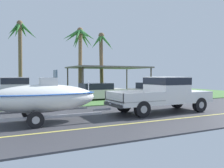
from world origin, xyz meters
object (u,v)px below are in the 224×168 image
Objects in this scene: palm_tree_mid at (20,39)px; boat_on_trailer at (43,98)px; pickup_truck_towing at (166,92)px; palm_tree_near_right at (101,50)px; parked_sedan_near at (155,90)px; parked_sedan_far at (98,92)px; carport_awning at (108,68)px; palm_tree_near_left at (80,43)px; parked_pickup_background at (14,90)px.

boat_on_trailer is at bearing -91.44° from palm_tree_mid.
palm_tree_near_right is (2.44, 14.37, 3.87)m from pickup_truck_towing.
palm_tree_mid is at bearing 114.75° from pickup_truck_towing.
pickup_truck_towing reaches higher than parked_sedan_near.
parked_sedan_far is 0.63× the size of palm_tree_near_right.
palm_tree_near_right is (0.51, 2.90, 2.17)m from carport_awning.
boat_on_trailer is 17.43m from palm_tree_near_right.
carport_awning is 8.91m from palm_tree_mid.
pickup_truck_towing is 11.67m from palm_tree_near_left.
parked_sedan_near is 5.19m from parked_sedan_far.
parked_sedan_near is at bearing 31.47° from boat_on_trailer.
pickup_truck_towing is 0.86× the size of palm_tree_near_right.
parked_sedan_far is at bearing -49.07° from palm_tree_mid.
boat_on_trailer is at bearing -116.03° from palm_tree_near_left.
pickup_truck_towing is 15.08m from palm_tree_near_right.
parked_sedan_near is (4.19, 6.62, -0.39)m from pickup_truck_towing.
pickup_truck_towing is at bearing -82.88° from parked_sedan_far.
parked_sedan_near is at bearing 3.51° from parked_pickup_background.
boat_on_trailer reaches higher than pickup_truck_towing.
boat_on_trailer is (-6.62, -0.00, -0.03)m from pickup_truck_towing.
boat_on_trailer is 9.38m from parked_sedan_far.
pickup_truck_towing is 15.63m from palm_tree_mid.
pickup_truck_towing is 7.52m from parked_sedan_far.
boat_on_trailer is 12.77m from palm_tree_near_left.
parked_pickup_background is at bearing -176.49° from parked_sedan_near.
palm_tree_near_right reaches higher than palm_tree_near_left.
palm_tree_mid is (-8.72, -0.75, 0.54)m from palm_tree_near_right.
parked_pickup_background is 13.55m from palm_tree_near_right.
boat_on_trailer is 5.96m from parked_pickup_background.
palm_tree_near_right is (3.37, 6.92, 4.27)m from parked_sedan_far.
carport_awning is at bearing -100.00° from palm_tree_near_right.
parked_sedan_near is 9.02m from palm_tree_near_right.
carport_awning is (2.86, 4.02, 2.10)m from parked_sedan_far.
carport_awning reaches higher than parked_pickup_background.
carport_awning is 1.07× the size of palm_tree_mid.
palm_tree_near_right is at bearing 80.35° from pickup_truck_towing.
parked_sedan_near is at bearing -37.86° from palm_tree_near_left.
palm_tree_near_right is (3.74, 3.48, -0.12)m from palm_tree_near_left.
pickup_truck_towing is 0.82× the size of palm_tree_mid.
palm_tree_mid reaches higher than parked_pickup_background.
parked_pickup_background is 11.00m from carport_awning.
parked_sedan_far is (5.69, 7.45, -0.37)m from boat_on_trailer.
palm_tree_mid is at bearing 165.35° from carport_awning.
parked_sedan_near is at bearing -65.02° from carport_awning.
pickup_truck_towing is 1.02× the size of boat_on_trailer.
parked_sedan_near is 0.60× the size of carport_awning.
palm_tree_near_left is (-1.30, 10.89, 3.99)m from pickup_truck_towing.
boat_on_trailer is at bearing -180.00° from pickup_truck_towing.
boat_on_trailer is 1.26× the size of parked_sedan_near.
palm_tree_mid is (0.34, 13.62, 4.44)m from boat_on_trailer.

